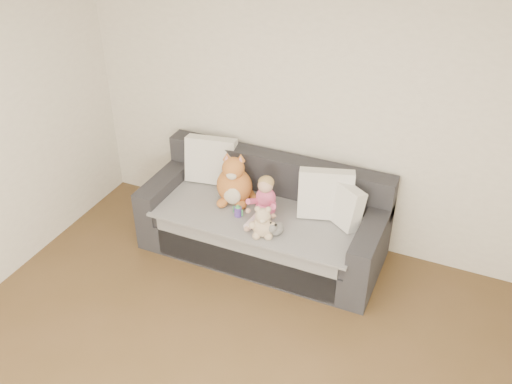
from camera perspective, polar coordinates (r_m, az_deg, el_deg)
room_shell at (r=3.40m, az=-5.01°, el=-5.61°), size 5.00×5.00×5.00m
sofa at (r=5.28m, az=0.84°, el=-2.98°), size 2.20×0.94×0.85m
cushion_left at (r=5.49m, az=-4.51°, el=3.21°), size 0.52×0.30×0.46m
cushion_right_back at (r=5.01m, az=6.99°, el=-0.21°), size 0.52×0.34×0.45m
cushion_right_front at (r=4.97m, az=8.66°, el=-1.13°), size 0.44×0.38×0.38m
toddler at (r=4.97m, az=0.86°, el=-0.91°), size 0.28×0.40×0.40m
plush_cat at (r=5.18m, az=-2.19°, el=0.85°), size 0.41×0.39×0.51m
teddy_bear at (r=4.77m, az=0.68°, el=-3.24°), size 0.22×0.18×0.30m
plush_cow at (r=4.82m, az=1.97°, el=-3.65°), size 0.12×0.19×0.15m
sippy_cup at (r=5.04m, az=-1.82°, el=-1.82°), size 0.11×0.08×0.12m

